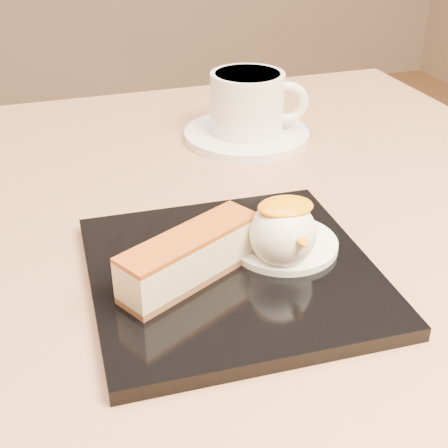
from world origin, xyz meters
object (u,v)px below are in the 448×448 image
object	(u,v)px
dessert_plate	(232,273)
coffee_cup	(249,101)
ice_cream_scoop	(283,233)
saucer	(246,135)
table	(216,350)
cheesecake	(190,257)

from	to	relation	value
dessert_plate	coffee_cup	bearing A→B (deg)	67.34
ice_cream_scoop	saucer	distance (m)	0.29
dessert_plate	ice_cream_scoop	xyz separation A→B (m)	(0.04, -0.00, 0.03)
saucer	dessert_plate	bearing A→B (deg)	-112.23
coffee_cup	dessert_plate	bearing A→B (deg)	-95.65
table	saucer	size ratio (longest dim) A/B	5.33
table	saucer	distance (m)	0.26
coffee_cup	cheesecake	bearing A→B (deg)	-101.16
table	cheesecake	size ratio (longest dim) A/B	6.59
cheesecake	coffee_cup	bearing A→B (deg)	34.11
cheesecake	ice_cream_scoop	world-z (taller)	ice_cream_scoop
ice_cream_scoop	saucer	bearing A→B (deg)	75.51
table	ice_cream_scoop	world-z (taller)	ice_cream_scoop
saucer	coffee_cup	size ratio (longest dim) A/B	1.31
ice_cream_scoop	coffee_cup	xyz separation A→B (m)	(0.07, 0.28, 0.01)
table	dessert_plate	world-z (taller)	dessert_plate
coffee_cup	table	bearing A→B (deg)	-101.62
cheesecake	ice_cream_scoop	bearing A→B (deg)	-27.72
cheesecake	coffee_cup	size ratio (longest dim) A/B	1.06
table	coffee_cup	size ratio (longest dim) A/B	7.00
cheesecake	ice_cream_scoop	xyz separation A→B (m)	(0.08, 0.00, 0.01)
dessert_plate	ice_cream_scoop	size ratio (longest dim) A/B	4.16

